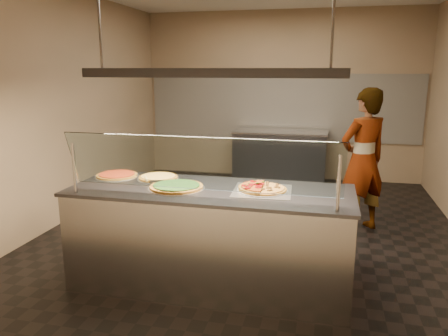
% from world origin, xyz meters
% --- Properties ---
extents(ground, '(5.00, 6.00, 0.02)m').
position_xyz_m(ground, '(0.00, 0.00, -0.01)').
color(ground, black).
rests_on(ground, ground).
extents(wall_back, '(5.00, 0.02, 3.00)m').
position_xyz_m(wall_back, '(0.00, 3.01, 1.50)').
color(wall_back, tan).
rests_on(wall_back, ground).
extents(wall_front, '(5.00, 0.02, 3.00)m').
position_xyz_m(wall_front, '(0.00, -3.01, 1.50)').
color(wall_front, tan).
rests_on(wall_front, ground).
extents(wall_left, '(0.02, 6.00, 3.00)m').
position_xyz_m(wall_left, '(-2.51, 0.00, 1.50)').
color(wall_left, tan).
rests_on(wall_left, ground).
extents(tile_band, '(4.90, 0.02, 1.20)m').
position_xyz_m(tile_band, '(0.00, 2.98, 1.30)').
color(tile_band, silver).
rests_on(tile_band, wall_back).
extents(serving_counter, '(2.55, 0.94, 0.93)m').
position_xyz_m(serving_counter, '(-0.15, -1.37, 0.47)').
color(serving_counter, '#B7B7BC').
rests_on(serving_counter, ground).
extents(sneeze_guard, '(2.31, 0.18, 0.54)m').
position_xyz_m(sneeze_guard, '(-0.15, -1.72, 1.23)').
color(sneeze_guard, '#B7B7BC').
rests_on(sneeze_guard, serving_counter).
extents(perforated_tray, '(0.53, 0.53, 0.01)m').
position_xyz_m(perforated_tray, '(0.32, -1.34, 0.94)').
color(perforated_tray, silver).
rests_on(perforated_tray, serving_counter).
extents(half_pizza_pepperoni, '(0.24, 0.43, 0.05)m').
position_xyz_m(half_pizza_pepperoni, '(0.22, -1.34, 0.96)').
color(half_pizza_pepperoni, brown).
rests_on(half_pizza_pepperoni, perforated_tray).
extents(half_pizza_sausage, '(0.23, 0.43, 0.04)m').
position_xyz_m(half_pizza_sausage, '(0.42, -1.34, 0.96)').
color(half_pizza_sausage, brown).
rests_on(half_pizza_sausage, perforated_tray).
extents(pizza_spinach, '(0.51, 0.51, 0.03)m').
position_xyz_m(pizza_spinach, '(-0.45, -1.43, 0.95)').
color(pizza_spinach, silver).
rests_on(pizza_spinach, serving_counter).
extents(pizza_cheese, '(0.41, 0.41, 0.03)m').
position_xyz_m(pizza_cheese, '(-0.74, -1.13, 0.94)').
color(pizza_cheese, silver).
rests_on(pizza_cheese, serving_counter).
extents(pizza_tomato, '(0.43, 0.43, 0.03)m').
position_xyz_m(pizza_tomato, '(-1.18, -1.14, 0.94)').
color(pizza_tomato, silver).
rests_on(pizza_tomato, serving_counter).
extents(pizza_spatula, '(0.26, 0.20, 0.02)m').
position_xyz_m(pizza_spatula, '(-0.76, -1.29, 0.96)').
color(pizza_spatula, '#B7B7BC').
rests_on(pizza_spatula, pizza_spinach).
extents(prep_table, '(1.62, 0.74, 0.93)m').
position_xyz_m(prep_table, '(0.06, 2.55, 0.47)').
color(prep_table, '#424248').
rests_on(prep_table, ground).
extents(worker, '(0.77, 0.72, 1.77)m').
position_xyz_m(worker, '(1.30, 0.46, 0.89)').
color(worker, black).
rests_on(worker, ground).
extents(heat_lamp_housing, '(2.30, 0.18, 0.08)m').
position_xyz_m(heat_lamp_housing, '(-0.15, -1.37, 1.95)').
color(heat_lamp_housing, '#424248').
rests_on(heat_lamp_housing, ceiling).
extents(lamp_rod_left, '(0.02, 0.02, 1.01)m').
position_xyz_m(lamp_rod_left, '(-1.15, -1.37, 2.50)').
color(lamp_rod_left, '#B7B7BC').
rests_on(lamp_rod_left, ceiling).
extents(lamp_rod_right, '(0.02, 0.02, 1.01)m').
position_xyz_m(lamp_rod_right, '(0.85, -1.37, 2.50)').
color(lamp_rod_right, '#B7B7BC').
rests_on(lamp_rod_right, ceiling).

